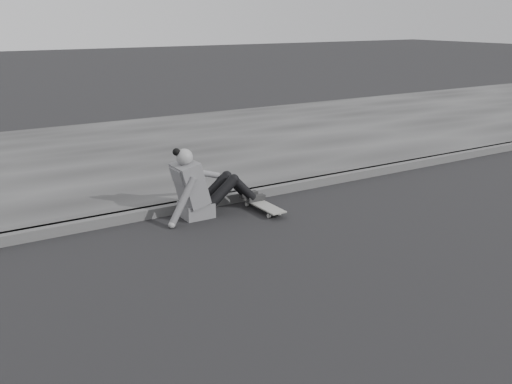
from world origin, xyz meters
The scene contains 4 objects.
curb centered at (0.00, 2.58, 0.06)m, with size 24.00×0.16×0.12m, color #464646.
sidewalk centered at (0.00, 5.60, 0.06)m, with size 24.00×6.00×0.12m, color #363636.
skateboard centered at (-2.68, 2.06, 0.07)m, with size 0.20×0.78×0.09m.
seated_woman centered at (-3.41, 2.30, 0.36)m, with size 1.38×0.46×0.88m.
Camera 1 is at (-6.30, -3.65, 2.34)m, focal length 40.00 mm.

